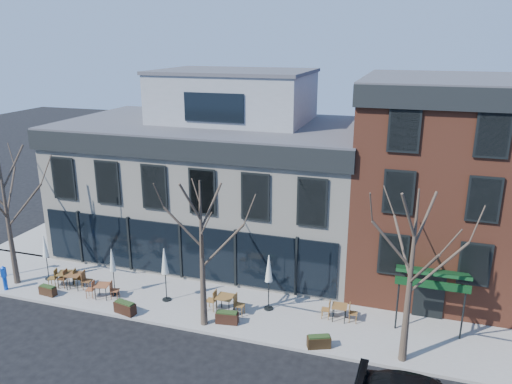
% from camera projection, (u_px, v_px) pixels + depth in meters
% --- Properties ---
extents(ground, '(120.00, 120.00, 0.00)m').
position_uv_depth(ground, '(183.00, 281.00, 27.99)').
color(ground, black).
rests_on(ground, ground).
extents(sidewalk_front, '(33.50, 4.70, 0.15)m').
position_uv_depth(sidewalk_front, '(223.00, 308.00, 25.06)').
color(sidewalk_front, gray).
rests_on(sidewalk_front, ground).
extents(sidewalk_side, '(4.50, 12.00, 0.15)m').
position_uv_depth(sidewalk_side, '(80.00, 222.00, 36.71)').
color(sidewalk_side, gray).
rests_on(sidewalk_side, ground).
extents(corner_building, '(18.39, 10.39, 11.10)m').
position_uv_depth(corner_building, '(216.00, 177.00, 31.20)').
color(corner_building, beige).
rests_on(corner_building, ground).
extents(red_brick_building, '(8.20, 11.78, 11.18)m').
position_uv_depth(red_brick_building, '(436.00, 181.00, 27.08)').
color(red_brick_building, brown).
rests_on(red_brick_building, ground).
extents(tree_corner, '(3.93, 3.98, 7.92)m').
position_uv_depth(tree_corner, '(7.00, 212.00, 26.30)').
color(tree_corner, '#382B21').
rests_on(tree_corner, sidewalk_front).
extents(tree_mid, '(3.50, 3.55, 7.04)m').
position_uv_depth(tree_mid, '(202.00, 253.00, 22.45)').
color(tree_mid, '#382B21').
rests_on(tree_mid, sidewalk_front).
extents(tree_right, '(3.72, 3.77, 7.48)m').
position_uv_depth(tree_right, '(411.00, 276.00, 19.76)').
color(tree_right, '#382B21').
rests_on(tree_right, sidewalk_front).
extents(call_box, '(0.28, 0.28, 1.40)m').
position_uv_depth(call_box, '(4.00, 277.00, 26.51)').
color(call_box, '#0D3EB3').
rests_on(call_box, sidewalk_front).
extents(cafe_set_0, '(1.94, 1.02, 1.00)m').
position_uv_depth(cafe_set_0, '(66.00, 278.00, 26.94)').
color(cafe_set_0, brown).
rests_on(cafe_set_0, sidewalk_front).
extents(cafe_set_1, '(1.98, 0.87, 1.02)m').
position_uv_depth(cafe_set_1, '(75.00, 279.00, 26.75)').
color(cafe_set_1, brown).
rests_on(cafe_set_1, sidewalk_front).
extents(cafe_set_2, '(1.80, 0.85, 0.92)m').
position_uv_depth(cafe_set_2, '(102.00, 289.00, 25.75)').
color(cafe_set_2, brown).
rests_on(cafe_set_2, sidewalk_front).
extents(cafe_set_4, '(2.00, 0.81, 1.05)m').
position_uv_depth(cafe_set_4, '(225.00, 302.00, 24.37)').
color(cafe_set_4, brown).
rests_on(cafe_set_4, sidewalk_front).
extents(cafe_set_5, '(1.76, 0.73, 0.92)m').
position_uv_depth(cafe_set_5, '(339.00, 311.00, 23.72)').
color(cafe_set_5, brown).
rests_on(cafe_set_5, sidewalk_front).
extents(umbrella_0, '(0.42, 0.42, 2.61)m').
position_uv_depth(umbrella_0, '(45.00, 249.00, 27.36)').
color(umbrella_0, black).
rests_on(umbrella_0, sidewalk_front).
extents(umbrella_1, '(0.41, 0.41, 2.57)m').
position_uv_depth(umbrella_1, '(112.00, 263.00, 25.71)').
color(umbrella_1, black).
rests_on(umbrella_1, sidewalk_front).
extents(umbrella_2, '(0.46, 0.46, 2.88)m').
position_uv_depth(umbrella_2, '(165.00, 264.00, 25.06)').
color(umbrella_2, black).
rests_on(umbrella_2, sidewalk_front).
extents(umbrella_3, '(0.47, 0.47, 2.91)m').
position_uv_depth(umbrella_3, '(269.00, 271.00, 24.20)').
color(umbrella_3, black).
rests_on(umbrella_3, sidewalk_front).
extents(planter_0, '(0.96, 0.46, 0.52)m').
position_uv_depth(planter_0, '(48.00, 290.00, 26.11)').
color(planter_0, black).
rests_on(planter_0, sidewalk_front).
extents(planter_1, '(1.18, 0.66, 0.62)m').
position_uv_depth(planter_1, '(125.00, 307.00, 24.34)').
color(planter_1, black).
rests_on(planter_1, sidewalk_front).
extents(planter_2, '(1.11, 0.57, 0.59)m').
position_uv_depth(planter_2, '(227.00, 317.00, 23.51)').
color(planter_2, black).
rests_on(planter_2, sidewalk_front).
extents(planter_3, '(1.09, 0.77, 0.57)m').
position_uv_depth(planter_3, '(319.00, 342.00, 21.65)').
color(planter_3, black).
rests_on(planter_3, sidewalk_front).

